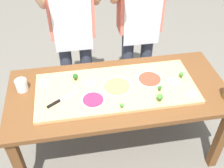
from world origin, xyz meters
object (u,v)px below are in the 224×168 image
pizza_whole_tomato_red (150,79)px  cheese_crumble_c (52,77)px  broccoli_floret_front_left (122,105)px  pizza_slice_far_right (45,83)px  cheese_crumble_d (76,87)px  cheese_crumble_a (167,89)px  pizza_slice_near_left (89,83)px  broccoli_floret_front_mid (160,97)px  cook_right (140,20)px  pizza_slice_far_left (173,82)px  broccoli_floret_back_right (181,74)px  pizza_whole_beet_magenta (93,100)px  broccoli_floret_back_mid (160,88)px  cheese_crumble_b (172,67)px  broccoli_floret_center_left (75,76)px  prep_table (118,98)px  pizza_slice_center (192,94)px  cheese_crumble_e (151,68)px  chefs_knife (59,101)px  pizza_whole_pesto_green (117,87)px  cook_left (72,25)px  flour_cup (22,86)px

pizza_whole_tomato_red → cheese_crumble_c: size_ratio=12.79×
broccoli_floret_front_left → pizza_whole_tomato_red: bearing=43.1°
pizza_slice_far_right → cheese_crumble_d: 0.26m
cheese_crumble_a → pizza_slice_near_left: bearing=163.5°
broccoli_floret_front_mid → cook_right: size_ratio=0.04×
pizza_slice_far_left → pizza_slice_far_right: bearing=171.2°
broccoli_floret_back_right → cook_right: 0.68m
cheese_crumble_c → pizza_slice_far_left: bearing=-12.9°
cheese_crumble_a → pizza_slice_far_right: bearing=166.0°
pizza_whole_beet_magenta → cook_right: size_ratio=0.11×
broccoli_floret_back_mid → cheese_crumble_c: (-0.82, 0.30, -0.02)m
pizza_whole_beet_magenta → cheese_crumble_b: size_ratio=13.99×
pizza_whole_beet_magenta → broccoli_floret_center_left: 0.29m
prep_table → cheese_crumble_c: size_ratio=102.63×
pizza_slice_near_left → broccoli_floret_front_mid: 0.57m
prep_table → cheese_crumble_d: bearing=172.8°
cheese_crumble_b → pizza_slice_center: bearing=-82.9°
broccoli_floret_back_right → cheese_crumble_e: 0.26m
broccoli_floret_center_left → cheese_crumble_a: (0.70, -0.24, -0.03)m
pizza_slice_far_right → broccoli_floret_back_mid: broccoli_floret_back_mid is taller
chefs_knife → pizza_whole_pesto_green: same height
pizza_whole_pesto_green → cheese_crumble_b: bearing=18.0°
pizza_whole_pesto_green → cook_right: (0.33, 0.65, 0.22)m
broccoli_floret_back_mid → cook_left: 0.98m
pizza_whole_pesto_green → broccoli_floret_front_mid: bearing=-35.6°
prep_table → pizza_slice_center: pizza_slice_center is taller
pizza_whole_pesto_green → broccoli_floret_front_left: broccoli_floret_front_left is taller
pizza_whole_beet_magenta → pizza_slice_near_left: (-0.01, 0.20, -0.00)m
broccoli_floret_back_right → cook_left: bearing=143.3°
pizza_slice_far_right → broccoli_floret_front_left: bearing=-33.1°
broccoli_floret_front_left → cook_right: size_ratio=0.02×
pizza_slice_far_left → cheese_crumble_d: (-0.78, 0.06, 0.00)m
broccoli_floret_back_mid → cheese_crumble_e: size_ratio=3.09×
cook_left → cheese_crumble_d: bearing=-92.3°
pizza_slice_far_left → broccoli_floret_back_right: 0.10m
broccoli_floret_back_right → broccoli_floret_center_left: broccoli_floret_center_left is taller
broccoli_floret_back_mid → cook_right: cook_right is taller
cook_right → broccoli_floret_front_left: bearing=-111.2°
chefs_knife → pizza_whole_tomato_red: bearing=9.9°
pizza_slice_center → cheese_crumble_a: size_ratio=4.08×
broccoli_floret_front_mid → cook_right: bearing=86.6°
chefs_knife → broccoli_floret_front_left: (0.45, -0.14, 0.02)m
pizza_slice_far_right → cheese_crumble_a: cheese_crumble_a is taller
pizza_slice_far_left → cheese_crumble_e: size_ratio=5.63×
broccoli_floret_back_mid → cheese_crumble_d: bearing=167.6°
pizza_slice_far_left → cheese_crumble_d: bearing=175.4°
pizza_whole_beet_magenta → cheese_crumble_d: 0.20m
chefs_knife → cheese_crumble_c: (-0.05, 0.29, 0.00)m
flour_cup → cook_left: 0.72m
pizza_whole_tomato_red → pizza_whole_beet_magenta: bearing=-161.5°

